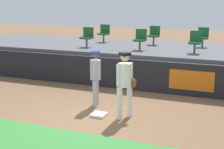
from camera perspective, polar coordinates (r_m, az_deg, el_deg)
ground_plane at (r=9.04m, az=-4.14°, el=-7.61°), size 60.00×60.00×0.00m
first_base at (r=9.07m, az=-2.38°, el=-7.24°), size 0.40×0.40×0.08m
player_fielder_home at (r=8.65m, az=2.35°, el=-1.12°), size 0.56×0.49×1.85m
player_runner_visitor at (r=9.70m, az=-2.98°, el=0.01°), size 0.40×0.47×1.73m
field_wall at (r=11.72m, az=2.76°, el=0.09°), size 18.00×0.26×1.13m
bleacher_platform at (r=14.11m, az=6.17°, el=2.51°), size 18.00×4.80×1.26m
seat_front_right at (r=12.41m, az=14.71°, el=5.87°), size 0.44×0.44×0.84m
seat_back_right at (r=14.18m, az=16.01°, el=6.63°), size 0.44×0.44×0.84m
seat_front_center at (r=12.86m, az=5.11°, el=6.48°), size 0.45×0.44×0.84m
seat_front_left at (r=13.74m, az=-4.46°, el=6.90°), size 0.47×0.44×0.84m
seat_back_center at (r=14.56m, az=7.57°, el=7.17°), size 0.47×0.44×0.84m
seat_back_left at (r=15.36m, az=-1.42°, el=7.57°), size 0.48×0.44×0.84m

